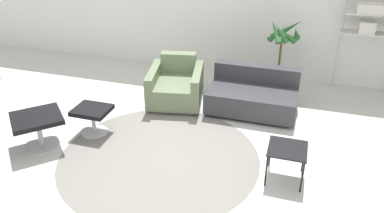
# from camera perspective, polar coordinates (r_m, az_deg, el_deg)

# --- Properties ---
(ground_plane) EXTENTS (12.00, 12.00, 0.00)m
(ground_plane) POSITION_cam_1_polar(r_m,az_deg,el_deg) (4.81, -2.84, -6.47)
(ground_plane) COLOR silver
(round_rug) EXTENTS (2.47, 2.47, 0.01)m
(round_rug) POSITION_cam_1_polar(r_m,az_deg,el_deg) (4.68, -5.00, -7.63)
(round_rug) COLOR slate
(round_rug) RESTS_ON ground_plane
(ottoman) EXTENTS (0.47, 0.40, 0.38)m
(ottoman) POSITION_cam_1_polar(r_m,az_deg,el_deg) (5.17, -14.92, -1.22)
(ottoman) COLOR #BCBCC1
(ottoman) RESTS_ON ground_plane
(armchair_red) EXTENTS (0.96, 1.04, 0.69)m
(armchair_red) POSITION_cam_1_polar(r_m,az_deg,el_deg) (5.85, -2.44, 3.09)
(armchair_red) COLOR silver
(armchair_red) RESTS_ON ground_plane
(couch_low) EXTENTS (1.30, 0.83, 0.63)m
(couch_low) POSITION_cam_1_polar(r_m,az_deg,el_deg) (5.68, 9.25, 1.63)
(couch_low) COLOR black
(couch_low) RESTS_ON ground_plane
(side_table) EXTENTS (0.42, 0.42, 0.41)m
(side_table) POSITION_cam_1_polar(r_m,az_deg,el_deg) (4.25, 14.32, -6.63)
(side_table) COLOR black
(side_table) RESTS_ON ground_plane
(potted_plant) EXTENTS (0.56, 0.58, 1.23)m
(potted_plant) POSITION_cam_1_polar(r_m,az_deg,el_deg) (6.24, 13.39, 7.44)
(potted_plant) COLOR #333338
(potted_plant) RESTS_ON ground_plane
(shelf_unit) EXTENTS (1.30, 0.28, 1.71)m
(shelf_unit) POSITION_cam_1_polar(r_m,az_deg,el_deg) (6.44, 26.51, 11.59)
(shelf_unit) COLOR #BCBCC1
(shelf_unit) RESTS_ON ground_plane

